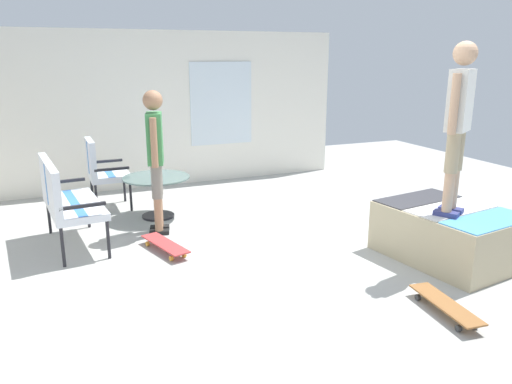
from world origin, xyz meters
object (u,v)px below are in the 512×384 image
(person_watching, at_px, (155,151))
(patio_table, at_px, (157,188))
(patio_chair_near_house, at_px, (101,168))
(skate_ramp, at_px, (451,233))
(skateboard_by_bench, at_px, (165,245))
(patio_bench, at_px, (63,196))
(person_skater, at_px, (459,116))
(skateboard_spare, at_px, (445,305))

(person_watching, bearing_deg, patio_table, -10.38)
(patio_chair_near_house, xyz_separation_m, patio_table, (-0.67, -0.65, -0.21))
(skate_ramp, relative_size, skateboard_by_bench, 2.39)
(patio_bench, relative_size, person_skater, 0.76)
(skate_ramp, distance_m, person_watching, 3.52)
(patio_bench, bearing_deg, skateboard_spare, -135.01)
(person_watching, bearing_deg, patio_bench, 94.61)
(patio_chair_near_house, xyz_separation_m, person_watching, (-1.29, -0.53, 0.43))
(skateboard_spare, bearing_deg, patio_chair_near_house, 28.80)
(person_watching, bearing_deg, patio_chair_near_house, 22.50)
(patio_bench, bearing_deg, skate_ramp, -116.97)
(patio_table, relative_size, person_skater, 0.52)
(skate_ramp, bearing_deg, patio_bench, 63.03)
(patio_table, distance_m, person_skater, 3.91)
(patio_table, xyz_separation_m, skateboard_spare, (-3.63, -1.72, -0.32))
(patio_table, xyz_separation_m, person_skater, (-2.82, -2.44, 1.17))
(patio_table, height_order, person_watching, person_watching)
(patio_bench, distance_m, person_watching, 1.17)
(skateboard_by_bench, height_order, skateboard_spare, same)
(skate_ramp, relative_size, skateboard_spare, 2.42)
(skate_ramp, relative_size, patio_table, 2.19)
(skateboard_spare, bearing_deg, person_skater, -41.71)
(person_watching, height_order, skateboard_by_bench, person_watching)
(person_skater, xyz_separation_m, skateboard_spare, (-0.81, 0.72, -1.49))
(person_skater, bearing_deg, person_watching, 49.21)
(patio_chair_near_house, bearing_deg, patio_bench, 157.94)
(patio_chair_near_house, bearing_deg, person_skater, -138.52)
(skateboard_by_bench, bearing_deg, person_skater, -120.08)
(skateboard_by_bench, distance_m, skateboard_spare, 3.02)
(skate_ramp, distance_m, person_skater, 1.32)
(skate_ramp, height_order, patio_bench, patio_bench)
(skateboard_by_bench, relative_size, skateboard_spare, 1.01)
(person_skater, bearing_deg, skate_ramp, -54.54)
(patio_table, xyz_separation_m, person_watching, (-0.61, 0.11, 0.63))
(skate_ramp, xyz_separation_m, person_watching, (2.05, 2.77, 0.75))
(patio_chair_near_house, distance_m, skateboard_spare, 4.94)
(patio_bench, distance_m, person_skater, 4.32)
(person_skater, distance_m, skateboard_spare, 1.85)
(person_skater, bearing_deg, patio_chair_near_house, 41.48)
(skate_ramp, height_order, skateboard_by_bench, skate_ramp)
(patio_bench, bearing_deg, person_skater, -120.12)
(patio_chair_near_house, relative_size, person_watching, 0.58)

